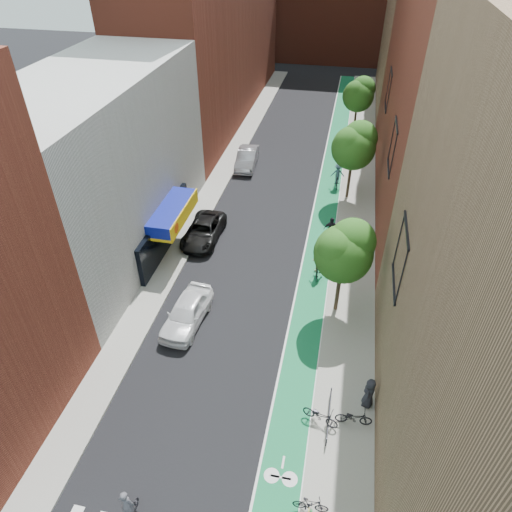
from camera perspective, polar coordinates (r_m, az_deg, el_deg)
The scene contains 22 objects.
ground at distance 23.19m, azimuth -7.02°, elevation -21.80°, with size 160.00×160.00×0.00m, color black.
bike_lane at distance 41.94m, azimuth 9.19°, elevation 8.72°, with size 2.00×68.00×0.01m, color #14714E.
sidewalk_left at distance 43.31m, azimuth -4.26°, elevation 10.19°, with size 2.00×68.00×0.15m, color gray.
sidewalk_right at distance 41.93m, azimuth 12.62°, elevation 8.37°, with size 3.00×68.00×0.15m, color gray.
building_left_white at distance 32.70m, azimuth -19.10°, elevation 10.31°, with size 8.00×20.00×12.00m, color silver.
building_left_far_red at distance 56.01m, azimuth -5.56°, elevation 28.21°, with size 8.00×36.00×22.00m, color maroon.
building_right_mid_red at distance 38.63m, azimuth 23.68°, elevation 21.39°, with size 8.00×28.00×22.00m, color maroon.
building_right_far_tan at distance 62.30m, azimuth 20.14°, elevation 25.46°, with size 8.00×20.00×18.00m, color #8C6B4C.
tree_near at distance 25.89m, azimuth 11.02°, elevation 0.75°, with size 3.40×3.36×6.42m.
tree_mid at distance 38.03m, azimuth 12.21°, elevation 13.46°, with size 3.55×3.53×6.74m.
tree_far at distance 51.32m, azimuth 12.75°, elevation 19.20°, with size 3.30×3.25×6.21m.
parked_car_white at distance 27.45m, azimuth -8.65°, elevation -6.96°, with size 1.93×4.80×1.64m, color white.
parked_car_black at distance 34.16m, azimuth -6.59°, elevation 3.14°, with size 2.41×5.22×1.45m, color black.
parked_car_silver at distance 44.47m, azimuth -1.15°, elevation 12.11°, with size 1.74×4.98×1.64m, color #9B9DA4.
cyclist_lead at distance 21.42m, azimuth -15.69°, elevation -28.33°, with size 0.64×1.55×2.06m.
cyclist_lane_near at distance 30.72m, azimuth 7.75°, elevation -1.20°, with size 0.81×1.79×1.98m.
cyclist_lane_mid at distance 33.76m, azimuth 9.31°, elevation 2.75°, with size 1.15×1.71×2.23m.
cyclist_lane_far at distance 41.44m, azimuth 10.13°, elevation 9.76°, with size 1.24×1.80×2.17m.
parked_bike_near at distance 23.40m, azimuth 12.13°, elevation -19.10°, with size 0.61×1.76×0.92m, color black.
parked_bike_mid at distance 21.16m, azimuth 6.84°, elevation -28.48°, with size 0.42×1.49×0.89m, color black.
parked_bike_far at distance 23.18m, azimuth 8.05°, elevation -19.12°, with size 0.63×1.81×0.95m, color black.
pedestrian at distance 23.81m, azimuth 13.97°, elevation -16.26°, with size 0.88×0.57×1.81m, color black.
Camera 1 is at (4.98, -10.95, 19.83)m, focal length 32.00 mm.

